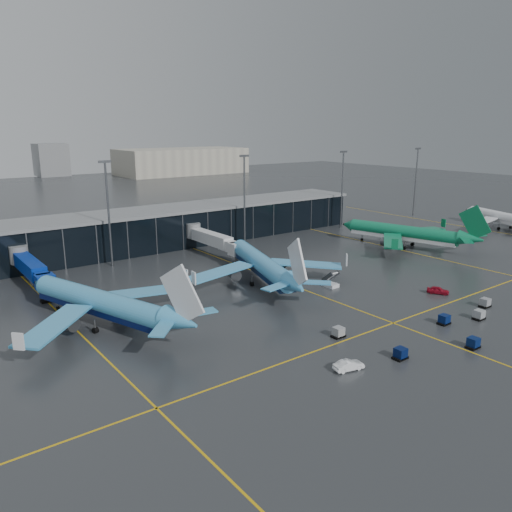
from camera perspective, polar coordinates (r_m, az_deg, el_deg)
ground at (r=93.16m, az=4.24°, el=-6.27°), size 600.00×600.00×0.00m
terminal_pier at (r=142.41m, az=-12.38°, el=3.02°), size 142.00×17.00×10.70m
jet_bridges at (r=114.17m, az=-24.31°, el=-1.22°), size 94.00×27.50×7.20m
flood_masts at (r=132.59m, az=-8.40°, el=6.05°), size 203.00×0.50×25.50m
distant_hangars at (r=352.99m, az=-19.46°, el=9.79°), size 260.00×71.00×22.00m
taxi_lines at (r=106.91m, az=4.54°, el=-3.50°), size 220.00×120.00×0.02m
airliner_arkefly at (r=88.55m, az=-17.54°, el=-3.58°), size 48.78×52.06×13.05m
airliner_klm_near at (r=108.01m, az=0.63°, el=0.34°), size 48.69×52.02×13.08m
airliner_aer_lingus at (r=146.56m, az=16.45°, el=3.51°), size 46.40×50.13×13.00m
airliner_ba at (r=186.36m, az=26.34°, el=4.62°), size 43.10×45.98×11.52m
baggage_carts at (r=89.30m, az=20.19°, el=-7.59°), size 34.57×16.90×1.70m
mobile_airstair at (r=107.51m, az=8.50°, el=-3.09°), size 2.26×3.24×3.45m
service_van_red at (r=108.49m, az=20.08°, el=-3.69°), size 3.70×4.62×1.48m
service_van_white at (r=72.52m, az=10.54°, el=-12.17°), size 4.69×2.49×1.47m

